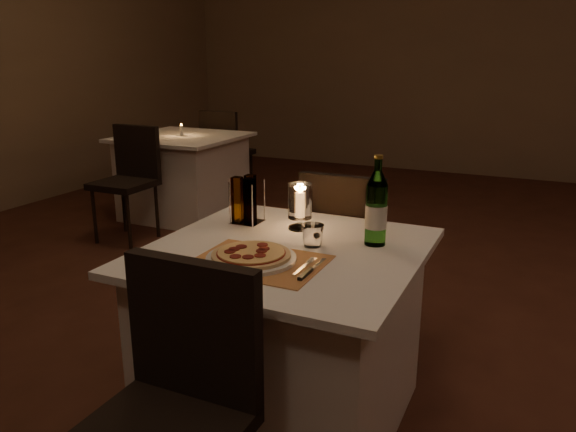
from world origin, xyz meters
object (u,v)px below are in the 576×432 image
at_px(main_table, 286,335).
at_px(tumbler, 313,236).
at_px(water_bottle, 376,209).
at_px(hurricane_candle, 300,203).
at_px(neighbor_table_left, 184,176).
at_px(chair_near, 176,391).
at_px(plate, 251,258).
at_px(chair_far, 347,241).
at_px(pizza, 251,254).

relative_size(main_table, tumbler, 11.70).
height_order(water_bottle, hurricane_candle, water_bottle).
xyz_separation_m(tumbler, neighbor_table_left, (-2.21, 2.28, -0.41)).
bearing_deg(chair_near, neighbor_table_left, 124.90).
bearing_deg(neighbor_table_left, plate, -50.45).
bearing_deg(chair_far, plate, -93.20).
bearing_deg(chair_far, tumbler, -82.67).
xyz_separation_m(plate, hurricane_candle, (0.00, 0.42, 0.10)).
distance_m(chair_near, tumbler, 0.81).
bearing_deg(chair_far, main_table, -90.00).
distance_m(tumbler, water_bottle, 0.26).
height_order(chair_near, plate, chair_near).
height_order(pizza, neighbor_table_left, pizza).
bearing_deg(hurricane_candle, neighbor_table_left, 134.78).
relative_size(hurricane_candle, neighbor_table_left, 0.19).
bearing_deg(pizza, neighbor_table_left, 129.54).
bearing_deg(chair_far, water_bottle, -61.19).
xyz_separation_m(main_table, tumbler, (0.08, 0.06, 0.41)).
height_order(main_table, water_bottle, water_bottle).
distance_m(plate, pizza, 0.02).
xyz_separation_m(chair_near, pizza, (-0.05, 0.53, 0.22)).
distance_m(chair_far, pizza, 0.92).
relative_size(plate, neighbor_table_left, 0.32).
distance_m(main_table, tumbler, 0.42).
relative_size(main_table, neighbor_table_left, 1.00).
bearing_deg(tumbler, neighbor_table_left, 134.18).
bearing_deg(plate, water_bottle, 46.68).
relative_size(chair_near, plate, 2.81).
xyz_separation_m(main_table, pizza, (-0.05, -0.18, 0.39)).
height_order(chair_far, water_bottle, water_bottle).
relative_size(main_table, hurricane_candle, 5.20).
bearing_deg(neighbor_table_left, tumbler, -45.82).
xyz_separation_m(main_table, chair_near, (0.00, -0.71, 0.18)).
xyz_separation_m(hurricane_candle, neighbor_table_left, (-2.08, 2.10, -0.48)).
xyz_separation_m(pizza, hurricane_candle, (0.00, 0.42, 0.09)).
distance_m(hurricane_candle, neighbor_table_left, 2.99).
height_order(main_table, plate, plate).
distance_m(chair_near, chair_far, 1.43).
bearing_deg(chair_far, hurricane_candle, -95.93).
bearing_deg(water_bottle, hurricane_candle, 170.12).
xyz_separation_m(plate, pizza, (-0.00, -0.00, 0.02)).
relative_size(chair_near, hurricane_candle, 4.68).
bearing_deg(tumbler, chair_far, 97.33).
bearing_deg(chair_near, plate, 95.35).
relative_size(chair_near, chair_far, 1.00).
distance_m(main_table, pizza, 0.44).
bearing_deg(main_table, pizza, -105.59).
height_order(chair_far, neighbor_table_left, chair_far).
distance_m(chair_near, pizza, 0.58).
relative_size(chair_near, pizza, 3.21).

